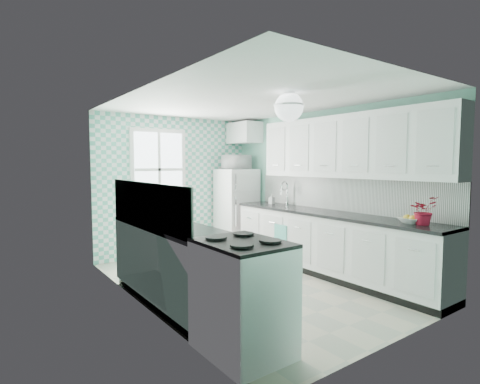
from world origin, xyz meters
TOP-DOWN VIEW (x-y plane):
  - floor at (0.00, 0.00)m, footprint 3.00×4.40m
  - ceiling at (0.00, 0.00)m, footprint 3.00×4.40m
  - wall_back at (0.00, 2.21)m, footprint 3.00×0.02m
  - wall_front at (0.00, -2.21)m, footprint 3.00×0.02m
  - wall_left at (-1.51, 0.00)m, footprint 0.02×4.40m
  - wall_right at (1.51, 0.00)m, footprint 0.02×4.40m
  - accent_wall at (0.00, 2.19)m, footprint 3.00×0.01m
  - window at (-0.35, 2.16)m, footprint 1.04×0.05m
  - backsplash_right at (1.49, -0.40)m, footprint 0.02×3.60m
  - backsplash_left at (-1.49, -0.07)m, footprint 0.02×2.15m
  - upper_cabinets_right at (1.33, -0.60)m, footprint 0.33×3.20m
  - upper_cabinet_fridge at (1.30, 1.83)m, footprint 0.40×0.74m
  - ceiling_light at (0.00, -0.80)m, footprint 0.34×0.34m
  - base_cabinets_right at (1.20, -0.40)m, footprint 0.60×3.60m
  - countertop_right at (1.19, -0.40)m, footprint 0.63×3.60m
  - base_cabinets_left at (-1.20, -0.07)m, footprint 0.60×2.15m
  - countertop_left at (-1.19, -0.07)m, footprint 0.63×2.15m
  - fridge at (1.11, 1.82)m, footprint 0.67×0.67m
  - stove at (-1.20, -1.51)m, footprint 0.65×0.81m
  - sink at (1.20, 0.69)m, footprint 0.52×0.44m
  - rug at (0.29, 0.96)m, footprint 1.12×1.30m
  - dish_towel at (0.89, 0.31)m, footprint 0.03×0.28m
  - fruit_bowl at (1.20, -1.68)m, footprint 0.34×0.34m
  - potted_plant at (1.20, -1.82)m, footprint 0.35×0.31m
  - soap_bottle at (1.25, 0.95)m, footprint 0.10×0.10m
  - microwave at (1.11, 1.82)m, footprint 0.51×0.35m

SIDE VIEW (x-z plane):
  - floor at x=0.00m, z-range -0.02..0.00m
  - rug at x=0.29m, z-range 0.00..0.02m
  - base_cabinets_right at x=1.20m, z-range 0.00..0.90m
  - base_cabinets_left at x=-1.20m, z-range 0.00..0.90m
  - dish_towel at x=0.89m, z-range 0.27..0.69m
  - stove at x=-1.20m, z-range 0.02..1.00m
  - fridge at x=1.11m, z-range 0.00..1.55m
  - countertop_right at x=1.19m, z-range 0.90..0.94m
  - countertop_left at x=-1.19m, z-range 0.90..0.94m
  - sink at x=1.20m, z-range 0.66..1.20m
  - fruit_bowl at x=1.20m, z-range 0.94..1.01m
  - soap_bottle at x=1.25m, z-range 0.94..1.12m
  - potted_plant at x=1.20m, z-range 0.94..1.28m
  - backsplash_right at x=1.49m, z-range 0.94..1.45m
  - backsplash_left at x=-1.49m, z-range 0.94..1.45m
  - wall_back at x=0.00m, z-range 0.00..2.50m
  - wall_front at x=0.00m, z-range 0.00..2.50m
  - wall_left at x=-1.51m, z-range 0.00..2.50m
  - wall_right at x=1.51m, z-range 0.00..2.50m
  - accent_wall at x=0.00m, z-range 0.00..2.50m
  - window at x=-0.35m, z-range 0.83..2.27m
  - microwave at x=1.11m, z-range 1.55..1.82m
  - upper_cabinets_right at x=1.33m, z-range 1.45..2.35m
  - upper_cabinet_fridge at x=1.30m, z-range 2.05..2.45m
  - ceiling_light at x=0.00m, z-range 2.15..2.50m
  - ceiling at x=0.00m, z-range 2.50..2.52m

